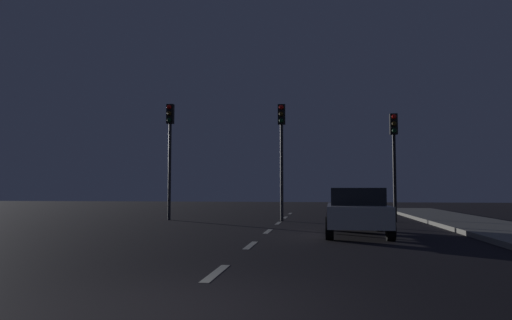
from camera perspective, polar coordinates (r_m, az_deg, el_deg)
The scene contains 11 objects.
ground_plane at distance 12.03m, azimuth -0.24°, elevation -10.27°, with size 80.00×80.00×0.00m, color black.
lane_stripe_second at distance 7.74m, azimuth -5.03°, elevation -13.87°, with size 0.16×1.60×0.01m, color silver.
lane_stripe_third at distance 11.44m, azimuth -0.68°, elevation -10.59°, with size 0.16×1.60×0.01m, color silver.
lane_stripe_fourth at distance 15.19m, azimuth 1.50°, elevation -8.90°, with size 0.16×1.60×0.01m, color silver.
lane_stripe_fifth at distance 18.96m, azimuth 2.81°, elevation -7.87°, with size 0.16×1.60×0.01m, color silver.
lane_stripe_sixth at distance 22.74m, azimuth 3.67°, elevation -7.18°, with size 0.16×1.60×0.01m, color silver.
lane_stripe_seventh at distance 26.52m, azimuth 4.29°, elevation -6.68°, with size 0.16×1.60×0.01m, color silver.
traffic_signal_left at distance 21.34m, azimuth -10.71°, elevation 2.59°, with size 0.32×0.38×5.31m.
traffic_signal_center at distance 20.28m, azimuth 3.22°, elevation 2.60°, with size 0.32×0.38×5.17m.
traffic_signal_right at distance 20.42m, azimuth 16.86°, elevation 1.75°, with size 0.32×0.38×4.64m.
car_stopped_ahead at distance 14.18m, azimuth 12.47°, elevation -6.23°, with size 1.93×4.10×1.42m.
Camera 1 is at (1.70, -4.83, 1.37)m, focal length 32.03 mm.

